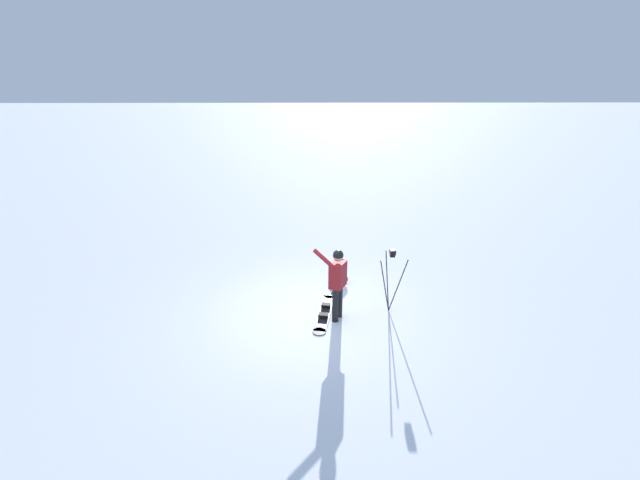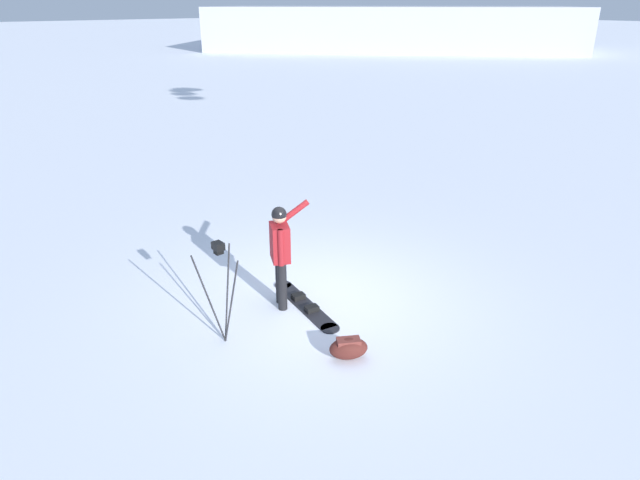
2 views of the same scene
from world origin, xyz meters
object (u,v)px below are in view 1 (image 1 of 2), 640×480
at_px(snowboard, 325,312).
at_px(gear_bag_large, 339,277).
at_px(camera_tripod, 391,268).
at_px(snowboarder, 337,278).

xyz_separation_m(snowboard, gear_bag_large, (0.43, 1.45, 0.13)).
height_order(snowboard, camera_tripod, camera_tripod).
distance_m(snowboarder, camera_tripod, 1.23).
xyz_separation_m(gear_bag_large, camera_tripod, (1.03, -1.41, 0.90)).
height_order(snowboarder, snowboard, snowboarder).
bearing_deg(snowboarder, gear_bag_large, 84.38).
height_order(gear_bag_large, camera_tripod, camera_tripod).
bearing_deg(camera_tripod, gear_bag_large, 126.25).
bearing_deg(snowboard, camera_tripod, 1.81).
relative_size(snowboard, gear_bag_large, 3.08).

